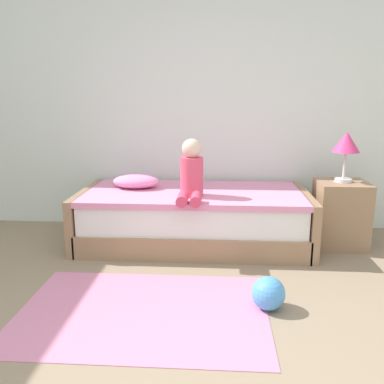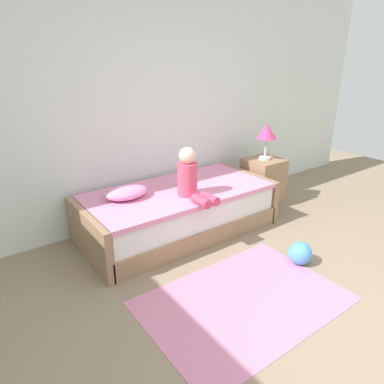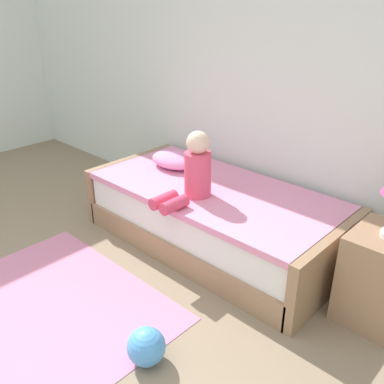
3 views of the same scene
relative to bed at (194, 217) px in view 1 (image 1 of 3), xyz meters
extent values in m
cube|color=silver|center=(0.05, 0.60, 1.20)|extent=(7.20, 0.10, 2.90)
cube|color=#997556|center=(0.00, 0.00, -0.15)|extent=(2.00, 1.00, 0.20)
cube|color=white|center=(0.00, 0.00, 0.08)|extent=(1.94, 0.94, 0.25)
cube|color=pink|center=(0.00, 0.00, 0.23)|extent=(1.98, 0.98, 0.05)
cube|color=#997556|center=(-1.02, 0.00, 0.00)|extent=(0.07, 1.00, 0.50)
cube|color=#997556|center=(1.02, 0.00, 0.00)|extent=(0.07, 1.00, 0.50)
cube|color=#997556|center=(1.35, 0.03, 0.05)|extent=(0.44, 0.44, 0.60)
cylinder|color=silver|center=(1.35, 0.03, 0.37)|extent=(0.15, 0.15, 0.03)
cylinder|color=silver|center=(1.35, 0.03, 0.50)|extent=(0.02, 0.02, 0.24)
cone|color=#E5387A|center=(1.35, 0.03, 0.71)|extent=(0.24, 0.24, 0.18)
cylinder|color=#E04C6B|center=(-0.01, -0.18, 0.42)|extent=(0.20, 0.20, 0.34)
sphere|color=beige|center=(-0.01, -0.18, 0.67)|extent=(0.17, 0.17, 0.17)
cylinder|color=#D83F60|center=(-0.06, -0.48, 0.30)|extent=(0.09, 0.22, 0.09)
cylinder|color=#D83F60|center=(0.05, -0.48, 0.30)|extent=(0.09, 0.22, 0.09)
ellipsoid|color=#EA8CC6|center=(-0.56, 0.10, 0.32)|extent=(0.44, 0.30, 0.13)
sphere|color=#4C99E5|center=(0.56, -1.21, -0.14)|extent=(0.22, 0.22, 0.22)
cube|color=pink|center=(-0.25, -1.30, -0.24)|extent=(1.60, 1.10, 0.01)
camera|label=1|loc=(0.22, -3.65, 1.11)|focal=38.13mm
camera|label=2|loc=(-1.92, -2.90, 1.60)|focal=32.52mm
camera|label=3|loc=(1.94, -2.30, 1.62)|focal=39.24mm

